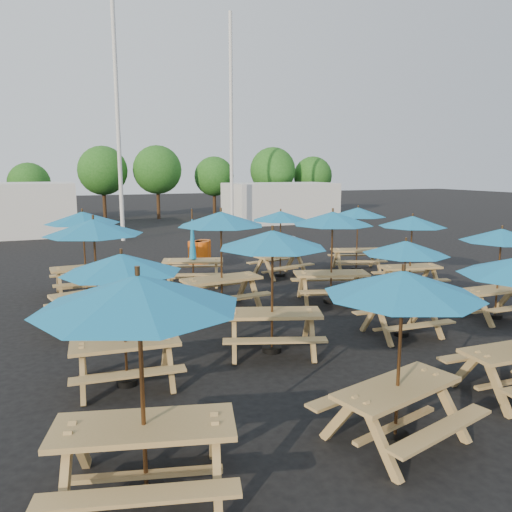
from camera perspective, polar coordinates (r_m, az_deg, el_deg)
name	(u,v)px	position (r m, az deg, el deg)	size (l,w,h in m)	color
ground	(278,307)	(13.01, 2.55, -5.83)	(120.00, 120.00, 0.00)	black
picnic_unit_0	(139,306)	(5.28, -13.25, -5.58)	(2.63, 2.63, 2.49)	#AB8A4C
picnic_unit_1	(122,272)	(8.23, -15.07, -1.72)	(2.08, 2.08, 2.23)	#AB8A4C
picnic_unit_2	(94,234)	(11.44, -18.04, 2.43)	(2.56, 2.56, 2.48)	#AB8A4C
picnic_unit_3	(83,223)	(14.77, -19.19, 3.61)	(2.16, 2.16, 2.38)	#AB8A4C
picnic_unit_4	(402,294)	(6.51, 16.39, -4.20)	(2.42, 2.42, 2.31)	#AB8A4C
picnic_unit_5	(272,247)	(9.42, 1.89, 1.06)	(2.67, 2.67, 2.42)	#AB8A4C
picnic_unit_6	(221,225)	(12.32, -4.02, 3.56)	(2.38, 2.38, 2.52)	#AB8A4C
picnic_unit_7	(193,254)	(15.36, -7.24, 0.22)	(2.24, 2.09, 2.34)	#AB8A4C
picnic_unit_9	(405,254)	(10.88, 16.70, 0.26)	(1.86, 1.86, 2.07)	#AB8A4C
picnic_unit_10	(333,224)	(13.18, 8.74, 3.65)	(2.67, 2.67, 2.46)	#AB8A4C
picnic_unit_11	(281,220)	(16.37, 2.83, 4.15)	(2.24, 2.24, 2.19)	#AB8A4C
picnic_unit_13	(501,241)	(13.00, 26.22, 1.58)	(1.92, 1.92, 2.18)	#AB8A4C
picnic_unit_14	(412,226)	(15.03, 17.42, 3.29)	(2.26, 2.26, 2.22)	#AB8A4C
picnic_unit_15	(358,216)	(17.69, 11.57, 4.51)	(2.45, 2.45, 2.24)	#AB8A4C
waste_bin_0	(204,251)	(19.15, -5.96, 0.55)	(0.53, 0.53, 0.86)	#ED580D
waste_bin_1	(202,253)	(18.84, -6.20, 0.39)	(0.53, 0.53, 0.86)	#ED580D
waste_bin_2	(195,253)	(18.87, -6.97, 0.39)	(0.53, 0.53, 0.86)	#ED580D
waste_bin_3	(289,247)	(20.06, 3.74, 1.01)	(0.53, 0.53, 0.86)	gray
mast_0	(118,117)	(25.67, -15.54, 15.10)	(0.20, 0.20, 12.00)	silver
mast_1	(231,124)	(29.15, -2.85, 14.78)	(0.20, 0.20, 12.00)	silver
event_tent_1	(280,203)	(33.62, 2.75, 6.12)	(7.00, 4.00, 2.60)	silver
tree_2	(29,183)	(35.01, -24.50, 7.57)	(2.59, 2.59, 3.93)	#382314
tree_3	(103,171)	(36.23, -17.11, 9.31)	(3.36, 3.36, 5.09)	#382314
tree_4	(157,170)	(36.32, -11.22, 9.63)	(3.41, 3.41, 5.17)	#382314
tree_5	(214,176)	(37.82, -4.81, 9.06)	(2.94, 2.94, 4.45)	#382314
tree_6	(273,170)	(37.60, 1.94, 9.77)	(3.38, 3.38, 5.13)	#382314
tree_7	(313,176)	(39.15, 6.50, 9.08)	(2.95, 2.95, 4.48)	#382314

